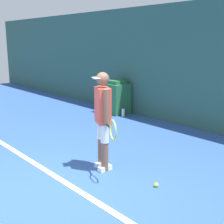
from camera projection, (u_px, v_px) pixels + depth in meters
name	position (u px, v px, depth m)	size (l,w,h in m)	color
ground_plane	(49.00, 196.00, 4.40)	(24.00, 24.00, 0.00)	#2D5193
court_baseline	(72.00, 187.00, 4.64)	(21.60, 0.10, 0.01)	white
tennis_player	(103.00, 117.00, 5.13)	(0.89, 0.46, 1.64)	brown
tennis_ball	(156.00, 185.00, 4.65)	(0.07, 0.07, 0.07)	#D1E533
covered_chair	(116.00, 98.00, 9.32)	(0.69, 0.62, 0.99)	#28663D
water_bottle	(123.00, 112.00, 8.98)	(0.09, 0.09, 0.25)	white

